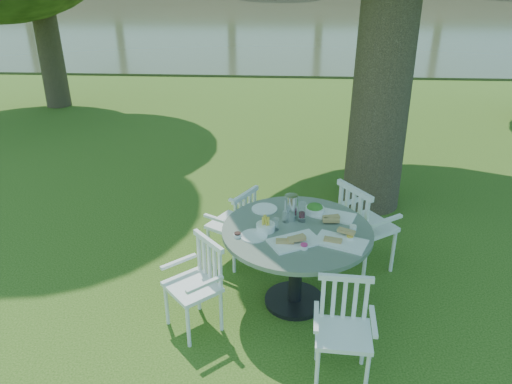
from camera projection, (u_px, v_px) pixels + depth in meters
The scene contains 8 objects.
ground at pixel (255, 275), 5.11m from camera, with size 140.00×140.00×0.00m, color #21410D.
table at pixel (297, 245), 4.44m from camera, with size 1.33×1.33×0.79m.
chair_ne at pixel (361, 222), 4.96m from camera, with size 0.65×0.66×0.96m.
chair_nw at pixel (238, 221), 5.13m from camera, with size 0.55×0.56×0.84m.
chair_sw at pixel (200, 277), 4.24m from camera, with size 0.57×0.57×0.83m.
chair_se at pixel (343, 321), 3.75m from camera, with size 0.44×0.41×0.82m.
tableware at pixel (299, 221), 4.41m from camera, with size 1.15×0.91×0.24m.
river at pixel (282, 17), 25.81m from camera, with size 100.00×28.00×0.12m, color #313A22.
Camera 1 is at (0.26, -4.23, 2.97)m, focal length 35.00 mm.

